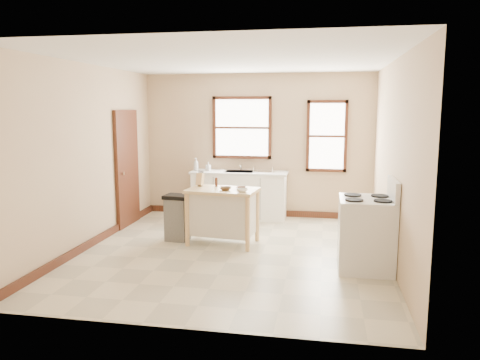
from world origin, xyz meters
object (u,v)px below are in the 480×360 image
object	(u,v)px
soap_bottle_a	(196,164)
trash_bin	(177,218)
knife_block	(200,180)
pepper_grinder	(216,182)
kitchen_island	(223,216)
bowl_c	(242,190)
bowl_b	(241,188)
bowl_a	(225,189)
soap_bottle_b	(208,166)
dish_rack	(264,170)
gas_stove	(366,224)

from	to	relation	value
soap_bottle_a	trash_bin	bearing A→B (deg)	-65.77
knife_block	pepper_grinder	size ratio (longest dim) A/B	1.33
soap_bottle_a	kitchen_island	world-z (taller)	soap_bottle_a
bowl_c	trash_bin	world-z (taller)	bowl_c
knife_block	bowl_b	world-z (taller)	knife_block
pepper_grinder	bowl_a	distance (m)	0.37
knife_block	kitchen_island	bearing A→B (deg)	-18.59
bowl_a	pepper_grinder	bearing A→B (deg)	125.61
soap_bottle_b	bowl_a	size ratio (longest dim) A/B	0.90
bowl_a	trash_bin	size ratio (longest dim) A/B	0.25
dish_rack	trash_bin	bearing A→B (deg)	-124.72
dish_rack	soap_bottle_a	bearing A→B (deg)	-177.97
dish_rack	pepper_grinder	distance (m)	1.66
bowl_b	bowl_c	size ratio (longest dim) A/B	0.99
gas_stove	bowl_c	bearing A→B (deg)	161.16
bowl_b	gas_stove	xyz separation A→B (m)	(1.83, -0.82, -0.29)
kitchen_island	soap_bottle_a	bearing A→B (deg)	124.04
soap_bottle_a	bowl_a	bearing A→B (deg)	-42.38
bowl_a	bowl_c	distance (m)	0.31
soap_bottle_a	gas_stove	xyz separation A→B (m)	(3.03, -2.53, -0.43)
dish_rack	bowl_a	size ratio (longest dim) A/B	1.98
pepper_grinder	dish_rack	bearing A→B (deg)	69.93
trash_bin	gas_stove	distance (m)	3.03
soap_bottle_a	bowl_c	xyz separation A→B (m)	(1.26, -1.92, -0.14)
soap_bottle_a	pepper_grinder	world-z (taller)	soap_bottle_a
soap_bottle_b	dish_rack	size ratio (longest dim) A/B	0.45
soap_bottle_a	gas_stove	bearing A→B (deg)	-20.46
dish_rack	pepper_grinder	world-z (taller)	pepper_grinder
trash_bin	kitchen_island	bearing A→B (deg)	3.63
kitchen_island	pepper_grinder	xyz separation A→B (m)	(-0.15, 0.20, 0.52)
dish_rack	soap_bottle_b	bearing A→B (deg)	-179.67
bowl_a	kitchen_island	bearing A→B (deg)	123.69
dish_rack	bowl_c	size ratio (longest dim) A/B	2.32
soap_bottle_b	bowl_b	world-z (taller)	soap_bottle_b
bowl_b	bowl_a	bearing A→B (deg)	-156.56
knife_block	bowl_a	bearing A→B (deg)	-24.47
dish_rack	pepper_grinder	xyz separation A→B (m)	(-0.57, -1.56, -0.01)
kitchen_island	gas_stove	distance (m)	2.29
dish_rack	kitchen_island	world-z (taller)	dish_rack
dish_rack	gas_stove	world-z (taller)	gas_stove
soap_bottle_a	pepper_grinder	distance (m)	1.69
soap_bottle_a	gas_stove	size ratio (longest dim) A/B	0.20
bowl_a	gas_stove	world-z (taller)	gas_stove
soap_bottle_b	bowl_a	xyz separation A→B (m)	(0.73, -1.85, -0.10)
soap_bottle_a	trash_bin	size ratio (longest dim) A/B	0.33
bowl_b	pepper_grinder	bearing A→B (deg)	155.89
knife_block	bowl_a	distance (m)	0.58
bowl_a	gas_stove	bearing A→B (deg)	-19.30
dish_rack	bowl_c	world-z (taller)	dish_rack
soap_bottle_a	kitchen_island	size ratio (longest dim) A/B	0.23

